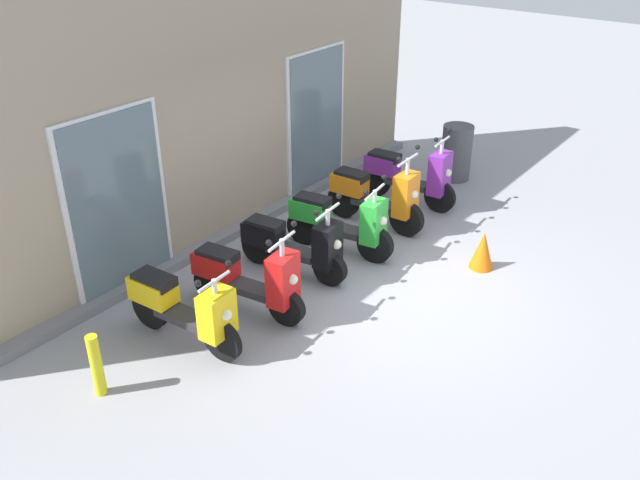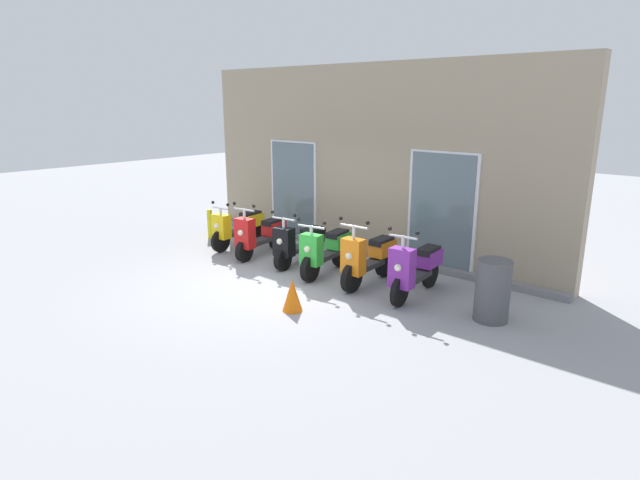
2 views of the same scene
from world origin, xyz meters
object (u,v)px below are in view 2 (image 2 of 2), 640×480
Objects in this scene: curb_bollard at (210,224)px; scooter_yellow at (238,226)px; scooter_black at (299,243)px; scooter_purple at (415,268)px; trash_bin at (493,291)px; scooter_green at (326,250)px; scooter_orange at (368,258)px; traffic_cone at (292,295)px; scooter_red at (260,234)px.

scooter_yellow is at bearing -3.21° from curb_bollard.
scooter_black is 2.75m from scooter_purple.
scooter_purple is at bearing 176.20° from trash_bin.
scooter_orange is (0.96, 0.04, 0.03)m from scooter_green.
scooter_yellow is 2.25× the size of curb_bollard.
traffic_cone is at bearing -49.47° from scooter_black.
scooter_black is 0.83m from scooter_green.
scooter_black is at bearing -1.31° from curb_bollard.
traffic_cone is 3.03m from trash_bin.
traffic_cone is (2.62, -1.74, -0.20)m from scooter_red.
scooter_black is 2.49m from traffic_cone.
trash_bin is (4.12, -0.20, 0.04)m from scooter_black.
scooter_orange reaches higher than scooter_red.
curb_bollard is (-4.60, 1.96, 0.09)m from traffic_cone.
scooter_orange reaches higher than trash_bin.
scooter_black is 0.96× the size of scooter_purple.
traffic_cone is at bearing -23.02° from curb_bollard.
scooter_black reaches higher than curb_bollard.
traffic_cone is at bearing -65.39° from scooter_green.
scooter_green is at bearing -0.09° from scooter_red.
scooter_green is (2.71, -0.15, -0.01)m from scooter_yellow.
curb_bollard is (-7.11, 0.27, -0.12)m from trash_bin.
scooter_orange is at bearing 177.79° from trash_bin.
scooter_black is 4.12m from trash_bin.
scooter_black and scooter_green have the same top height.
scooter_orange is at bearing -1.77° from scooter_yellow.
traffic_cone is at bearing -33.68° from scooter_red.
scooter_orange is 2.28× the size of curb_bollard.
scooter_green is 1.00× the size of scooter_orange.
scooter_orange is at bearing -179.93° from scooter_purple.
scooter_black is at bearing 177.79° from scooter_purple.
trash_bin is at bearing 34.03° from traffic_cone.
scooter_red is 2.78m from scooter_orange.
traffic_cone is 0.74× the size of curb_bollard.
traffic_cone is at bearing -122.35° from scooter_purple.
scooter_red is at bearing 179.40° from trash_bin.
scooter_red is 3.15m from traffic_cone.
scooter_yellow reaches higher than trash_bin.
scooter_green is at bearing -178.78° from scooter_purple.
scooter_red is at bearing 146.32° from traffic_cone.
scooter_yellow is at bearing 178.61° from scooter_purple.
traffic_cone is 5.00m from curb_bollard.
scooter_purple is at bearing 0.58° from scooter_red.
scooter_purple is (0.96, 0.00, 0.02)m from scooter_orange.
scooter_black is at bearing 177.26° from trash_bin.
scooter_yellow is 1.02× the size of scooter_red.
scooter_yellow is 3.99m from traffic_cone.
scooter_black is 1.66× the size of trash_bin.
scooter_black is 0.98× the size of scooter_orange.
scooter_black is at bearing -0.20° from scooter_yellow.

